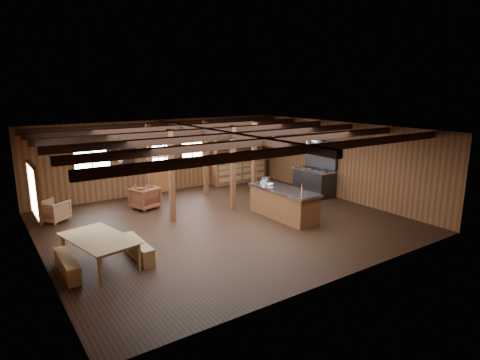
% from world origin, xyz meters
% --- Properties ---
extents(room, '(10.04, 9.04, 2.84)m').
position_xyz_m(room, '(0.00, 0.00, 1.40)').
color(room, black).
rests_on(room, ground).
extents(ceiling_joists, '(9.80, 8.82, 0.18)m').
position_xyz_m(ceiling_joists, '(0.00, 0.18, 2.68)').
color(ceiling_joists, black).
rests_on(ceiling_joists, ceiling).
extents(timber_posts, '(3.95, 2.35, 2.80)m').
position_xyz_m(timber_posts, '(0.52, 2.08, 1.40)').
color(timber_posts, '#4E2616').
rests_on(timber_posts, floor).
extents(back_door, '(1.02, 0.08, 2.15)m').
position_xyz_m(back_door, '(0.00, 4.45, 0.88)').
color(back_door, brown).
rests_on(back_door, floor).
extents(window_back_left, '(1.32, 0.06, 1.32)m').
position_xyz_m(window_back_left, '(-2.60, 4.46, 1.60)').
color(window_back_left, white).
rests_on(window_back_left, wall_back).
extents(window_back_right, '(1.02, 0.06, 1.32)m').
position_xyz_m(window_back_right, '(1.30, 4.46, 1.60)').
color(window_back_right, white).
rests_on(window_back_right, wall_back).
extents(window_left, '(0.14, 1.24, 1.32)m').
position_xyz_m(window_left, '(-4.96, 0.50, 1.60)').
color(window_left, white).
rests_on(window_left, wall_back).
extents(notice_boards, '(1.08, 0.03, 0.90)m').
position_xyz_m(notice_boards, '(-1.50, 4.46, 1.64)').
color(notice_boards, silver).
rests_on(notice_boards, wall_back).
extents(back_counter, '(2.55, 0.60, 2.45)m').
position_xyz_m(back_counter, '(3.40, 4.20, 0.60)').
color(back_counter, brown).
rests_on(back_counter, floor).
extents(pendant_lamps, '(1.86, 2.36, 0.66)m').
position_xyz_m(pendant_lamps, '(-2.25, 1.00, 2.25)').
color(pendant_lamps, '#2D2D30').
rests_on(pendant_lamps, ceiling).
extents(pot_rack, '(0.41, 3.00, 0.46)m').
position_xyz_m(pot_rack, '(3.39, 0.34, 2.27)').
color(pot_rack, '#2D2D30').
rests_on(pot_rack, ceiling).
extents(kitchen_island, '(0.91, 2.51, 1.20)m').
position_xyz_m(kitchen_island, '(1.80, -0.64, 0.48)').
color(kitchen_island, brown).
rests_on(kitchen_island, floor).
extents(step_stool, '(0.51, 0.42, 0.39)m').
position_xyz_m(step_stool, '(1.66, -0.51, 0.19)').
color(step_stool, olive).
rests_on(step_stool, floor).
extents(commercial_range, '(0.85, 1.66, 2.05)m').
position_xyz_m(commercial_range, '(4.65, 0.85, 0.66)').
color(commercial_range, '#2D2D30').
rests_on(commercial_range, floor).
extents(dining_table, '(1.48, 2.16, 0.69)m').
position_xyz_m(dining_table, '(-3.90, -0.99, 0.35)').
color(dining_table, olive).
rests_on(dining_table, floor).
extents(bench_wall, '(0.27, 1.45, 0.40)m').
position_xyz_m(bench_wall, '(-4.65, -0.99, 0.20)').
color(bench_wall, olive).
rests_on(bench_wall, floor).
extents(bench_aisle, '(0.28, 1.49, 0.41)m').
position_xyz_m(bench_aisle, '(-3.05, -0.99, 0.21)').
color(bench_aisle, olive).
rests_on(bench_aisle, floor).
extents(armchair_a, '(1.01, 1.02, 0.75)m').
position_xyz_m(armchair_a, '(-1.42, 2.71, 0.37)').
color(armchair_a, brown).
rests_on(armchair_a, floor).
extents(armchair_b, '(0.92, 0.93, 0.63)m').
position_xyz_m(armchair_b, '(-1.19, 3.43, 0.31)').
color(armchair_b, brown).
rests_on(armchair_b, floor).
extents(armchair_c, '(1.01, 1.01, 0.67)m').
position_xyz_m(armchair_c, '(-4.20, 2.98, 0.33)').
color(armchair_c, brown).
rests_on(armchair_c, floor).
extents(counter_pot, '(0.30, 0.30, 0.18)m').
position_xyz_m(counter_pot, '(1.86, 0.36, 1.03)').
color(counter_pot, silver).
rests_on(counter_pot, kitchen_island).
extents(bowl, '(0.28, 0.28, 0.06)m').
position_xyz_m(bowl, '(1.70, -0.10, 0.97)').
color(bowl, silver).
rests_on(bowl, kitchen_island).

